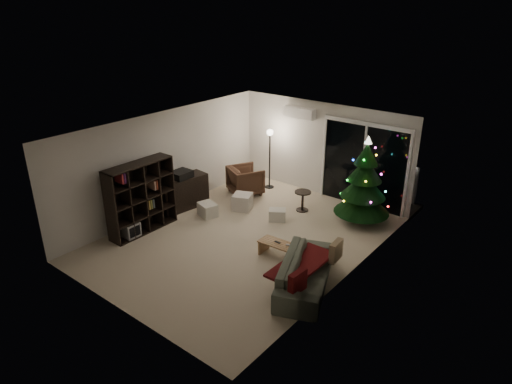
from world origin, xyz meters
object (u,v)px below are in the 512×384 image
Objects in this scene: sofa at (305,272)px; christmas_tree at (364,180)px; bookshelf at (135,195)px; coffee_table at (283,252)px; armchair at (245,180)px; media_cabinet at (182,193)px.

christmas_tree reaches higher than sofa.
bookshelf is 4.35m from sofa.
bookshelf reaches higher than coffee_table.
armchair is 0.79× the size of coffee_table.
sofa reaches higher than coffee_table.
media_cabinet reaches higher than armchair.
bookshelf reaches higher than armchair.
christmas_tree is at bearing 48.09° from bookshelf.
christmas_tree reaches higher than coffee_table.
media_cabinet is at bearing 54.84° from sofa.
media_cabinet is at bearing -151.25° from christmas_tree.
armchair is at bearing 76.48° from media_cabinet.
armchair is at bearing -172.53° from christmas_tree.
media_cabinet is 1.82m from armchair.
media_cabinet is at bearing 169.78° from coffee_table.
armchair is 3.53m from coffee_table.
media_cabinet is 0.62× the size of christmas_tree.
armchair is (0.65, 1.71, -0.03)m from media_cabinet.
bookshelf is 3.21m from armchair.
coffee_table is at bearing -99.70° from christmas_tree.
media_cabinet is at bearing 96.17° from armchair.
armchair is at bearing 83.97° from bookshelf.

